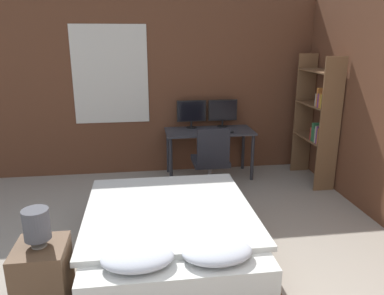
# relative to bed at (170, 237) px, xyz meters

# --- Properties ---
(wall_back) EXTENTS (12.00, 0.08, 2.70)m
(wall_back) POSITION_rel_bed_xyz_m (0.33, 2.62, 1.09)
(wall_back) COLOR brown
(wall_back) RESTS_ON ground_plane
(bed) EXTENTS (1.60, 1.98, 0.59)m
(bed) POSITION_rel_bed_xyz_m (0.00, 0.00, 0.00)
(bed) COLOR brown
(bed) RESTS_ON ground_plane
(nightstand) EXTENTS (0.38, 0.43, 0.60)m
(nightstand) POSITION_rel_bed_xyz_m (-1.03, -0.58, 0.04)
(nightstand) COLOR brown
(nightstand) RESTS_ON ground_plane
(bedside_lamp) EXTENTS (0.19, 0.19, 0.30)m
(bedside_lamp) POSITION_rel_bed_xyz_m (-1.03, -0.58, 0.52)
(bedside_lamp) COLOR gray
(bedside_lamp) RESTS_ON nightstand
(desk) EXTENTS (1.33, 0.62, 0.74)m
(desk) POSITION_rel_bed_xyz_m (0.79, 2.24, 0.38)
(desk) COLOR #38383D
(desk) RESTS_ON ground_plane
(monitor_left) EXTENTS (0.45, 0.16, 0.43)m
(monitor_left) POSITION_rel_bed_xyz_m (0.54, 2.45, 0.72)
(monitor_left) COLOR black
(monitor_left) RESTS_ON desk
(monitor_right) EXTENTS (0.45, 0.16, 0.43)m
(monitor_right) POSITION_rel_bed_xyz_m (1.04, 2.45, 0.72)
(monitor_right) COLOR black
(monitor_right) RESTS_ON desk
(keyboard) EXTENTS (0.41, 0.13, 0.02)m
(keyboard) POSITION_rel_bed_xyz_m (0.79, 2.04, 0.49)
(keyboard) COLOR black
(keyboard) RESTS_ON desk
(computer_mouse) EXTENTS (0.07, 0.05, 0.04)m
(computer_mouse) POSITION_rel_bed_xyz_m (1.09, 2.04, 0.50)
(computer_mouse) COLOR black
(computer_mouse) RESTS_ON desk
(office_chair) EXTENTS (0.52, 0.52, 0.97)m
(office_chair) POSITION_rel_bed_xyz_m (0.69, 1.56, 0.14)
(office_chair) COLOR black
(office_chair) RESTS_ON ground_plane
(bookshelf) EXTENTS (0.30, 0.86, 1.86)m
(bookshelf) POSITION_rel_bed_xyz_m (2.31, 1.77, 0.75)
(bookshelf) COLOR brown
(bookshelf) RESTS_ON ground_plane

